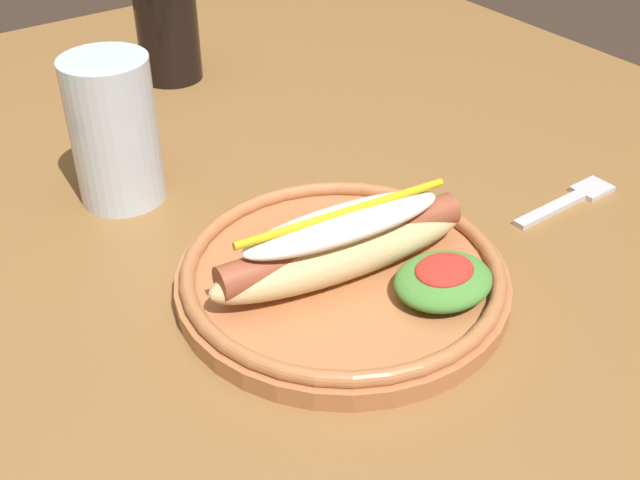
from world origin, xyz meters
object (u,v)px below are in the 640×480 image
hot_dog_plate (348,268)px  fork (570,200)px  soda_cup (167,27)px  water_cup (114,131)px

hot_dog_plate → fork: bearing=-3.7°
fork → soda_cup: (-0.17, 0.47, 0.06)m
fork → soda_cup: size_ratio=0.96×
fork → soda_cup: 0.50m
hot_dog_plate → water_cup: 0.25m
soda_cup → fork: bearing=-70.2°
soda_cup → water_cup: size_ratio=0.93×
hot_dog_plate → fork: size_ratio=2.16×
hot_dog_plate → water_cup: (-0.08, 0.23, 0.05)m
water_cup → fork: bearing=-36.9°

